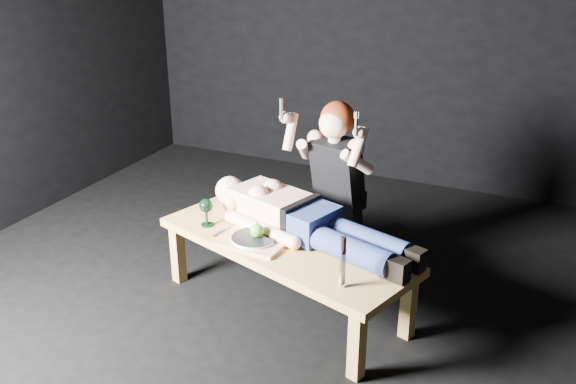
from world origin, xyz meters
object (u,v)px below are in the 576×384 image
(kneeling_woman, at_px, (343,184))
(carving_knife, at_px, (343,262))
(lying_man, at_px, (307,217))
(serving_tray, at_px, (253,242))
(goblet, at_px, (206,212))
(table, at_px, (285,274))

(kneeling_woman, xyz_separation_m, carving_knife, (0.35, -0.96, -0.02))
(lying_man, distance_m, carving_knife, 0.61)
(serving_tray, relative_size, goblet, 2.14)
(carving_knife, bearing_deg, serving_tray, 177.31)
(kneeling_woman, height_order, goblet, kneeling_woman)
(serving_tray, bearing_deg, carving_knife, -20.34)
(lying_man, bearing_deg, kneeling_woman, 102.63)
(lying_man, relative_size, kneeling_woman, 1.26)
(kneeling_woman, distance_m, serving_tray, 0.79)
(lying_man, relative_size, serving_tray, 4.00)
(goblet, height_order, carving_knife, carving_knife)
(carving_knife, bearing_deg, kneeling_woman, 127.81)
(kneeling_woman, bearing_deg, lying_man, -83.13)
(kneeling_woman, bearing_deg, carving_knife, -57.94)
(table, relative_size, carving_knife, 5.58)
(lying_man, bearing_deg, table, -107.28)
(serving_tray, height_order, goblet, goblet)
(lying_man, xyz_separation_m, goblet, (-0.62, -0.14, -0.04))
(lying_man, bearing_deg, goblet, -150.04)
(table, height_order, carving_knife, carving_knife)
(table, bearing_deg, lying_man, 72.72)
(kneeling_woman, bearing_deg, table, -90.24)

